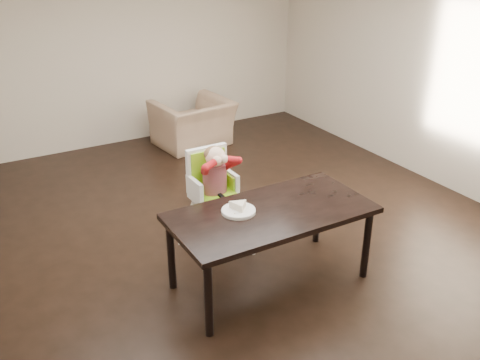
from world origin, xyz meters
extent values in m
plane|color=black|center=(0.00, 0.00, 0.00)|extent=(7.00, 7.00, 0.00)
cube|color=beige|center=(0.00, 3.50, 1.35)|extent=(6.00, 0.02, 2.70)
cube|color=beige|center=(3.00, 0.00, 1.35)|extent=(0.02, 7.00, 2.70)
cube|color=black|center=(-0.08, -0.77, 0.72)|extent=(1.80, 0.90, 0.05)
cylinder|color=black|center=(-0.90, -1.14, 0.35)|extent=(0.07, 0.07, 0.70)
cylinder|color=black|center=(0.74, -1.14, 0.35)|extent=(0.07, 0.07, 0.70)
cylinder|color=black|center=(-0.90, -0.40, 0.35)|extent=(0.07, 0.07, 0.70)
cylinder|color=black|center=(0.74, -0.40, 0.35)|extent=(0.07, 0.07, 0.70)
cylinder|color=white|center=(-0.46, -0.23, 0.30)|extent=(0.04, 0.04, 0.60)
cylinder|color=white|center=(-0.03, -0.23, 0.30)|extent=(0.04, 0.04, 0.60)
cylinder|color=white|center=(-0.47, 0.20, 0.30)|extent=(0.04, 0.04, 0.60)
cylinder|color=white|center=(-0.04, 0.20, 0.30)|extent=(0.04, 0.04, 0.60)
cube|color=white|center=(-0.25, -0.02, 0.60)|extent=(0.44, 0.39, 0.05)
cube|color=#87CA19|center=(-0.25, -0.02, 0.64)|extent=(0.35, 0.33, 0.03)
cube|color=white|center=(-0.25, 0.15, 0.85)|extent=(0.43, 0.06, 0.45)
cube|color=#87CA19|center=(-0.25, 0.12, 0.84)|extent=(0.37, 0.03, 0.41)
cube|color=black|center=(-0.32, 0.04, 0.84)|extent=(0.03, 0.19, 0.02)
cube|color=black|center=(-0.18, 0.04, 0.84)|extent=(0.03, 0.19, 0.02)
cylinder|color=#A9131C|center=(-0.25, -0.02, 0.80)|extent=(0.25, 0.25, 0.29)
sphere|color=beige|center=(-0.25, -0.04, 1.04)|extent=(0.20, 0.20, 0.19)
ellipsoid|color=brown|center=(-0.25, -0.01, 1.06)|extent=(0.20, 0.19, 0.15)
sphere|color=beige|center=(-0.28, -0.14, 1.04)|extent=(0.09, 0.09, 0.09)
sphere|color=beige|center=(-0.21, -0.14, 1.04)|extent=(0.09, 0.09, 0.09)
cylinder|color=white|center=(-0.34, -0.65, 0.76)|extent=(0.39, 0.39, 0.02)
torus|color=white|center=(-0.34, -0.65, 0.77)|extent=(0.39, 0.39, 0.02)
imported|color=tan|center=(0.83, 2.80, 0.47)|extent=(1.14, 0.81, 0.93)
camera|label=1|loc=(-2.39, -4.22, 2.97)|focal=40.00mm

